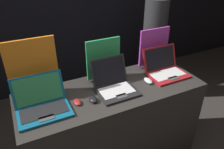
# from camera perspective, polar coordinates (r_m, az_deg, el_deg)

# --- Properties ---
(wall_back) EXTENTS (8.00, 0.05, 2.80)m
(wall_back) POSITION_cam_1_polar(r_m,az_deg,el_deg) (3.38, -14.27, 18.35)
(wall_back) COLOR black
(wall_back) RESTS_ON ground_plane
(display_counter) EXTENTS (1.65, 0.62, 0.95)m
(display_counter) POSITION_cam_1_polar(r_m,az_deg,el_deg) (2.23, 0.07, -14.01)
(display_counter) COLOR #282623
(display_counter) RESTS_ON ground_plane
(laptop_front) EXTENTS (0.39, 0.32, 0.25)m
(laptop_front) POSITION_cam_1_polar(r_m,az_deg,el_deg) (1.75, -17.77, -7.30)
(laptop_front) COLOR #0F5170
(laptop_front) RESTS_ON display_counter
(mouse_front) EXTENTS (0.06, 0.09, 0.03)m
(mouse_front) POSITION_cam_1_polar(r_m,az_deg,el_deg) (1.78, -9.04, -7.13)
(mouse_front) COLOR maroon
(mouse_front) RESTS_ON display_counter
(promo_stand_front) EXTENTS (0.39, 0.07, 0.50)m
(promo_stand_front) POSITION_cam_1_polar(r_m,az_deg,el_deg) (1.85, -19.90, 1.10)
(promo_stand_front) COLOR black
(promo_stand_front) RESTS_ON display_counter
(laptop_middle) EXTENTS (0.33, 0.34, 0.26)m
(laptop_middle) POSITION_cam_1_polar(r_m,az_deg,el_deg) (1.90, 0.56, -2.46)
(laptop_middle) COLOR black
(laptop_middle) RESTS_ON display_counter
(mouse_middle) EXTENTS (0.06, 0.10, 0.04)m
(mouse_middle) POSITION_cam_1_polar(r_m,az_deg,el_deg) (1.79, -4.92, -6.49)
(mouse_middle) COLOR black
(mouse_middle) RESTS_ON display_counter
(promo_stand_middle) EXTENTS (0.33, 0.07, 0.40)m
(promo_stand_middle) POSITION_cam_1_polar(r_m,az_deg,el_deg) (2.01, -2.24, 3.64)
(promo_stand_middle) COLOR black
(promo_stand_middle) RESTS_ON display_counter
(laptop_back) EXTENTS (0.38, 0.32, 0.25)m
(laptop_back) POSITION_cam_1_polar(r_m,az_deg,el_deg) (2.20, 13.68, 1.49)
(laptop_back) COLOR maroon
(laptop_back) RESTS_ON display_counter
(mouse_back) EXTENTS (0.06, 0.11, 0.04)m
(mouse_back) POSITION_cam_1_polar(r_m,az_deg,el_deg) (2.05, 9.43, -1.62)
(mouse_back) COLOR #B2B2B7
(mouse_back) RESTS_ON display_counter
(promo_stand_back) EXTENTS (0.34, 0.07, 0.40)m
(promo_stand_back) POSITION_cam_1_polar(r_m,az_deg,el_deg) (2.29, 10.84, 6.67)
(promo_stand_back) COLOR black
(promo_stand_back) RESTS_ON display_counter
(person_bystander) EXTENTS (0.32, 0.32, 1.69)m
(person_bystander) POSITION_cam_1_polar(r_m,az_deg,el_deg) (3.18, 10.82, 8.18)
(person_bystander) COLOR #282833
(person_bystander) RESTS_ON ground_plane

